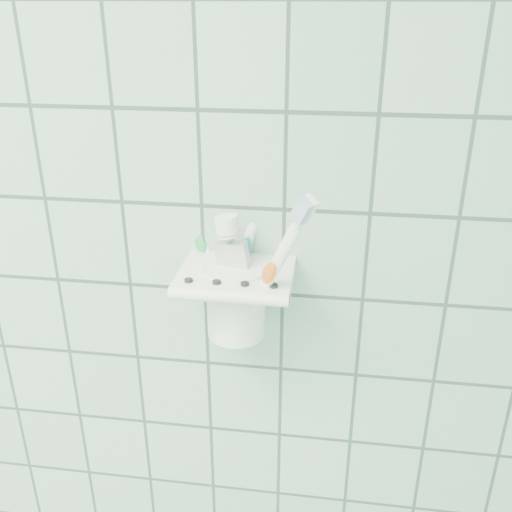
{
  "coord_description": "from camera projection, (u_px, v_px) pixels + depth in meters",
  "views": [
    {
      "loc": [
        0.75,
        0.57,
        1.59
      ],
      "look_at": [
        0.67,
        1.1,
        1.35
      ],
      "focal_mm": 40.0,
      "sensor_mm": 36.0,
      "label": 1
    }
  ],
  "objects": [
    {
      "name": "cup",
      "position": [
        236.0,
        297.0,
        0.67
      ],
      "size": [
        0.08,
        0.08,
        0.09
      ],
      "color": "white",
      "rests_on": "holder_bracket"
    },
    {
      "name": "toothbrush_blue",
      "position": [
        225.0,
        253.0,
        0.65
      ],
      "size": [
        0.04,
        0.07,
        0.18
      ],
      "rotation": [
        -0.39,
        0.16,
        -0.15
      ],
      "color": "white",
      "rests_on": "cup"
    },
    {
      "name": "toothbrush_pink",
      "position": [
        228.0,
        244.0,
        0.65
      ],
      "size": [
        0.08,
        0.08,
        0.2
      ],
      "rotation": [
        -0.3,
        -0.52,
        -0.23
      ],
      "color": "white",
      "rests_on": "cup"
    },
    {
      "name": "holder_bracket",
      "position": [
        236.0,
        277.0,
        0.65
      ],
      "size": [
        0.13,
        0.11,
        0.04
      ],
      "color": "white",
      "rests_on": "wall_back"
    },
    {
      "name": "toothpaste_tube",
      "position": [
        244.0,
        265.0,
        0.65
      ],
      "size": [
        0.05,
        0.04,
        0.15
      ],
      "rotation": [
        0.05,
        -0.14,
        -0.2
      ],
      "color": "silver",
      "rests_on": "cup"
    },
    {
      "name": "toothbrush_orange",
      "position": [
        240.0,
        244.0,
        0.63
      ],
      "size": [
        0.08,
        0.08,
        0.21
      ],
      "rotation": [
        0.05,
        0.52,
        -0.65
      ],
      "color": "white",
      "rests_on": "cup"
    }
  ]
}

